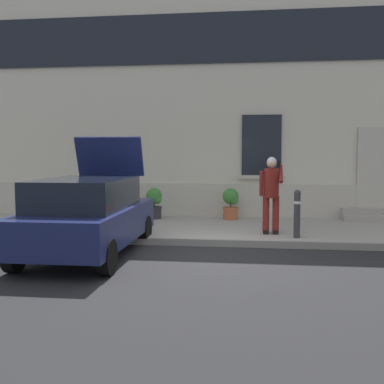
{
  "coord_description": "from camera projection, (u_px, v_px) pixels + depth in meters",
  "views": [
    {
      "loc": [
        1.0,
        -8.96,
        1.99
      ],
      "look_at": [
        -0.36,
        1.6,
        1.1
      ],
      "focal_mm": 44.21,
      "sensor_mm": 36.0,
      "label": 1
    }
  ],
  "objects": [
    {
      "name": "bollard_near_person",
      "position": [
        297.0,
        212.0,
        10.17
      ],
      "size": [
        0.15,
        0.15,
        1.04
      ],
      "color": "#333338",
      "rests_on": "sidewalk"
    },
    {
      "name": "sidewalk",
      "position": [
        212.0,
        229.0,
        11.91
      ],
      "size": [
        24.0,
        3.6,
        0.15
      ],
      "primitive_type": "cube",
      "color": "#99968E",
      "rests_on": "ground"
    },
    {
      "name": "planter_charcoal",
      "position": [
        154.0,
        202.0,
        13.15
      ],
      "size": [
        0.44,
        0.44,
        0.86
      ],
      "color": "#2D2D30",
      "rests_on": "sidewalk"
    },
    {
      "name": "building_facade",
      "position": [
        220.0,
        94.0,
        14.06
      ],
      "size": [
        24.0,
        1.52,
        7.5
      ],
      "color": "beige",
      "rests_on": "ground"
    },
    {
      "name": "curb_edge",
      "position": [
        205.0,
        243.0,
        10.07
      ],
      "size": [
        24.0,
        0.12,
        0.15
      ],
      "primitive_type": "cube",
      "color": "gray",
      "rests_on": "ground"
    },
    {
      "name": "hatchback_car_navy",
      "position": [
        88.0,
        215.0,
        9.06
      ],
      "size": [
        1.82,
        4.08,
        2.34
      ],
      "color": "#161E4C",
      "rests_on": "ground"
    },
    {
      "name": "planter_terracotta",
      "position": [
        231.0,
        203.0,
        13.0
      ],
      "size": [
        0.44,
        0.44,
        0.86
      ],
      "color": "#B25B38",
      "rests_on": "sidewalk"
    },
    {
      "name": "person_on_phone",
      "position": [
        271.0,
        190.0,
        10.56
      ],
      "size": [
        0.51,
        0.5,
        1.74
      ],
      "rotation": [
        0.0,
        0.0,
        -0.19
      ],
      "color": "maroon",
      "rests_on": "sidewalk"
    },
    {
      "name": "ground_plane",
      "position": [
        200.0,
        256.0,
        9.15
      ],
      "size": [
        80.0,
        80.0,
        0.0
      ],
      "primitive_type": "plane",
      "color": "#232326"
    },
    {
      "name": "entrance_stoop",
      "position": [
        380.0,
        215.0,
        12.84
      ],
      "size": [
        1.99,
        0.64,
        0.32
      ],
      "color": "#9E998E",
      "rests_on": "sidewalk"
    },
    {
      "name": "planter_cream",
      "position": [
        83.0,
        201.0,
        13.6
      ],
      "size": [
        0.44,
        0.44,
        0.86
      ],
      "color": "beige",
      "rests_on": "sidewalk"
    }
  ]
}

